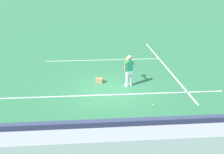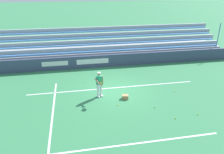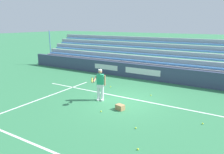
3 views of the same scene
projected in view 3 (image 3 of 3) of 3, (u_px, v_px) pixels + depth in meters
name	position (u px, v px, depth m)	size (l,w,h in m)	color
ground_plane	(124.00, 101.00, 11.87)	(160.00, 160.00, 0.00)	#337A4C
court_baseline_white	(128.00, 98.00, 12.28)	(12.00, 0.10, 0.01)	white
court_sideline_white	(11.00, 110.00, 10.63)	(0.10, 12.00, 0.01)	white
court_service_line_white	(46.00, 149.00, 7.31)	(8.22, 0.10, 0.01)	white
back_wall_sponsor_board	(156.00, 74.00, 15.81)	(24.87, 0.25, 1.10)	#384260
bleacher_stand	(166.00, 66.00, 17.60)	(23.63, 3.20, 3.40)	#9EA3A8
tennis_player	(100.00, 85.00, 11.75)	(0.58, 1.07, 1.71)	silver
ball_box_cardboard	(120.00, 107.00, 10.62)	(0.40, 0.30, 0.26)	#A87F51
tennis_ball_near_player	(203.00, 123.00, 9.12)	(0.07, 0.07, 0.07)	#CCE533
tennis_ball_stray_back	(136.00, 128.00, 8.72)	(0.07, 0.07, 0.07)	#CCE533
tennis_ball_toward_net	(151.00, 95.00, 12.67)	(0.07, 0.07, 0.07)	#CCE533
tennis_ball_midcourt	(110.00, 87.00, 14.37)	(0.07, 0.07, 0.07)	#CCE533
tennis_ball_far_right	(101.00, 111.00, 10.37)	(0.07, 0.07, 0.07)	#CCE533
tennis_ball_far_left	(138.00, 149.00, 7.26)	(0.07, 0.07, 0.07)	#CCE533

